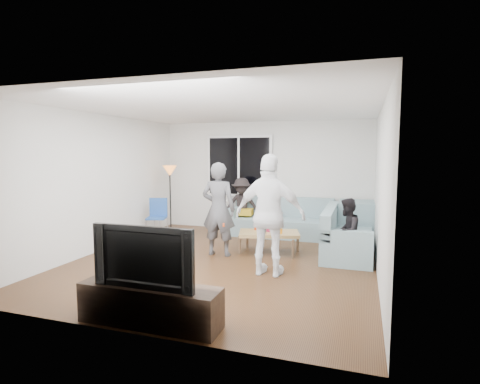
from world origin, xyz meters
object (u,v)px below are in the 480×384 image
(spectator_right, at_px, (347,232))
(player_right, at_px, (270,215))
(floor_lamp, at_px, (170,199))
(player_left, at_px, (219,209))
(sofa_right_section, at_px, (348,231))
(spectator_back, at_px, (242,206))
(television, at_px, (149,255))
(tv_console, at_px, (150,305))
(coffee_table, at_px, (269,242))
(side_chair, at_px, (157,218))
(sofa_back_section, at_px, (281,217))

(spectator_right, bearing_deg, player_right, -33.84)
(floor_lamp, relative_size, player_left, 0.92)
(player_left, height_order, player_right, player_right)
(sofa_right_section, xyz_separation_m, floor_lamp, (-4.07, 0.71, 0.36))
(spectator_back, distance_m, television, 4.83)
(spectator_back, height_order, tv_console, spectator_back)
(sofa_right_section, xyz_separation_m, television, (-1.94, -3.68, 0.35))
(coffee_table, relative_size, player_left, 0.65)
(tv_console, bearing_deg, player_right, 67.46)
(coffee_table, xyz_separation_m, television, (-0.54, -3.28, 0.58))
(player_right, distance_m, spectator_back, 3.08)
(television, bearing_deg, player_right, 67.46)
(sofa_right_section, height_order, coffee_table, sofa_right_section)
(player_right, distance_m, television, 2.21)
(coffee_table, distance_m, player_left, 1.15)
(sofa_right_section, relative_size, television, 1.70)
(sofa_right_section, distance_m, player_right, 2.04)
(player_left, height_order, television, player_left)
(player_right, height_order, spectator_right, player_right)
(tv_console, relative_size, television, 1.36)
(sofa_right_section, height_order, side_chair, side_chair)
(player_left, bearing_deg, spectator_right, -179.42)
(spectator_back, bearing_deg, side_chair, -161.82)
(floor_lamp, xyz_separation_m, tv_console, (2.13, -4.39, -0.56))
(coffee_table, distance_m, spectator_back, 1.89)
(coffee_table, distance_m, television, 3.37)
(television, bearing_deg, tv_console, 0.00)
(sofa_right_section, distance_m, spectator_right, 0.72)
(sofa_back_section, relative_size, floor_lamp, 1.47)
(player_right, bearing_deg, tv_console, 70.93)
(sofa_back_section, height_order, television, television)
(coffee_table, xyz_separation_m, side_chair, (-2.66, 0.48, 0.23))
(coffee_table, relative_size, floor_lamp, 0.71)
(side_chair, relative_size, spectator_right, 0.77)
(sofa_right_section, relative_size, coffee_table, 1.82)
(side_chair, bearing_deg, spectator_right, -27.43)
(side_chair, xyz_separation_m, television, (2.13, -3.76, 0.35))
(spectator_right, distance_m, tv_console, 3.57)
(side_chair, height_order, floor_lamp, floor_lamp)
(coffee_table, height_order, spectator_right, spectator_right)
(coffee_table, bearing_deg, spectator_back, 124.00)
(player_right, bearing_deg, spectator_back, -60.71)
(floor_lamp, distance_m, player_right, 3.79)
(player_left, relative_size, spectator_right, 1.52)
(player_left, xyz_separation_m, spectator_right, (2.25, 0.13, -0.29))
(spectator_right, bearing_deg, coffee_table, -86.52)
(floor_lamp, height_order, player_right, player_right)
(sofa_back_section, distance_m, spectator_back, 0.96)
(player_left, relative_size, spectator_back, 1.32)
(sofa_back_section, bearing_deg, floor_lamp, -171.65)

